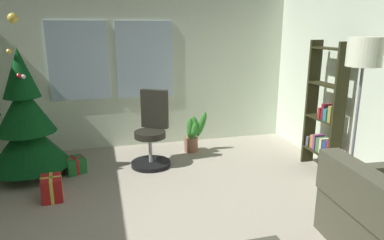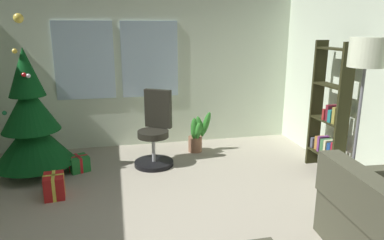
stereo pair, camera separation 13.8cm
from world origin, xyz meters
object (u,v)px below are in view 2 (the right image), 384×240
office_chair (155,136)px  floor_lamp (365,69)px  gift_box_green (79,163)px  potted_plant (198,135)px  holiday_tree (31,123)px  bookshelf (329,117)px  gift_box_red (54,186)px

office_chair → floor_lamp: bearing=-45.9°
gift_box_green → potted_plant: (1.79, 0.39, 0.18)m
gift_box_green → office_chair: (1.07, 0.03, 0.32)m
potted_plant → floor_lamp: bearing=-63.7°
holiday_tree → floor_lamp: holiday_tree is taller
holiday_tree → bookshelf: bearing=-11.0°
office_chair → floor_lamp: floor_lamp is taller
floor_lamp → gift_box_red: bearing=160.4°
office_chair → potted_plant: office_chair is taller
holiday_tree → floor_lamp: 3.99m
holiday_tree → gift_box_green: 0.82m
office_chair → bookshelf: bearing=-19.0°
gift_box_green → floor_lamp: bearing=-32.6°
bookshelf → potted_plant: size_ratio=2.64×
potted_plant → gift_box_red: bearing=-150.3°
bookshelf → potted_plant: (-1.53, 1.13, -0.49)m
gift_box_green → potted_plant: 1.84m
holiday_tree → bookshelf: holiday_tree is taller
holiday_tree → gift_box_green: bearing=-0.7°
gift_box_red → floor_lamp: 3.58m
bookshelf → gift_box_green: bearing=167.3°
bookshelf → potted_plant: 1.96m
gift_box_red → potted_plant: (1.99, 1.13, 0.15)m
gift_box_green → bookshelf: (3.31, -0.75, 0.67)m
gift_box_green → office_chair: size_ratio=0.31×
gift_box_red → bookshelf: bearing=0.0°
gift_box_red → office_chair: bearing=31.2°
holiday_tree → bookshelf: 3.93m
gift_box_green → office_chair: 1.12m
gift_box_red → office_chair: 1.52m
gift_box_red → bookshelf: bookshelf is taller
gift_box_green → bookshelf: size_ratio=0.19×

